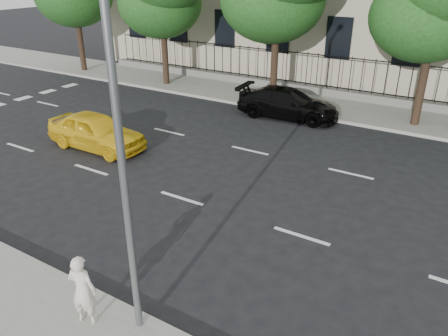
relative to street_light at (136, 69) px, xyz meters
The scene contains 8 objects.
ground 5.99m from the street_light, 144.73° to the left, with size 120.00×120.00×0.00m, color black.
far_sidewalk 16.75m from the street_light, 99.01° to the left, with size 60.00×4.00×0.15m, color gray.
lane_markings 8.67m from the street_light, 110.98° to the left, with size 49.60×4.62×0.01m, color silver, non-canonical shape.
iron_fence 18.21m from the street_light, 98.14° to the left, with size 30.00×0.50×2.20m.
street_light is the anchor object (origin of this frame).
yellow_taxi 10.72m from the street_light, 143.07° to the left, with size 1.68×4.17×1.42m, color yellow.
black_sedan 14.30m from the street_light, 102.42° to the left, with size 1.95×4.81×1.40m, color black.
woman_near 4.44m from the street_light, 134.52° to the right, with size 0.57×0.37×1.56m, color silver.
Camera 1 is at (7.35, -7.01, 6.69)m, focal length 35.00 mm.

